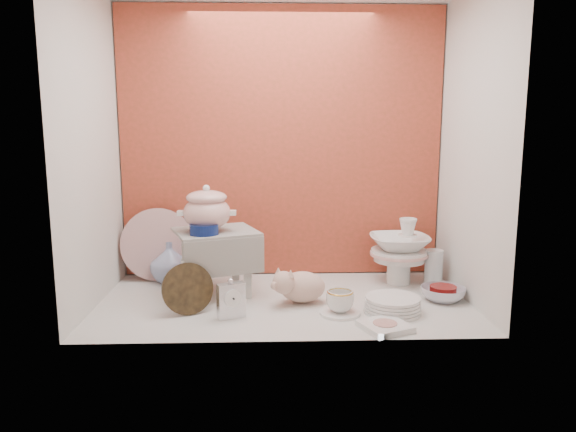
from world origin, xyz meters
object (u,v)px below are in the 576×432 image
at_px(soup_tureen, 207,208).
at_px(dinner_plate_stack, 392,304).
at_px(gold_rim_teacup, 340,301).
at_px(crystal_bowl, 443,294).
at_px(porcelain_tower, 399,251).
at_px(floral_platter, 158,244).
at_px(mantel_clock, 231,299).
at_px(plush_pig, 302,286).
at_px(blue_white_vase, 170,262).
at_px(step_stool, 216,263).

distance_m(soup_tureen, dinner_plate_stack, 1.00).
distance_m(gold_rim_teacup, crystal_bowl, 0.56).
height_order(soup_tureen, porcelain_tower, soup_tureen).
bearing_deg(floral_platter, mantel_clock, -54.22).
relative_size(plush_pig, porcelain_tower, 0.78).
distance_m(soup_tureen, porcelain_tower, 1.06).
bearing_deg(soup_tureen, blue_white_vase, 133.38).
relative_size(crystal_bowl, porcelain_tower, 0.60).
xyz_separation_m(blue_white_vase, mantel_clock, (0.38, -0.57, -0.02)).
height_order(step_stool, blue_white_vase, step_stool).
xyz_separation_m(step_stool, floral_platter, (-0.35, 0.27, 0.03)).
relative_size(step_stool, dinner_plate_stack, 1.48).
xyz_separation_m(dinner_plate_stack, crystal_bowl, (0.29, 0.16, -0.00)).
bearing_deg(plush_pig, gold_rim_teacup, -52.09).
bearing_deg(mantel_clock, step_stool, 82.05).
bearing_deg(mantel_clock, soup_tureen, 89.35).
relative_size(soup_tureen, porcelain_tower, 0.76).
xyz_separation_m(soup_tureen, plush_pig, (0.47, -0.12, -0.37)).
distance_m(soup_tureen, plush_pig, 0.60).
bearing_deg(step_stool, soup_tureen, -165.37).
relative_size(soup_tureen, crystal_bowl, 1.27).
xyz_separation_m(floral_platter, crystal_bowl, (1.47, -0.41, -0.17)).
xyz_separation_m(floral_platter, gold_rim_teacup, (0.94, -0.59, -0.14)).
distance_m(floral_platter, porcelain_tower, 1.33).
height_order(mantel_clock, porcelain_tower, porcelain_tower).
bearing_deg(dinner_plate_stack, floral_platter, 154.23).
bearing_deg(gold_rim_teacup, crystal_bowl, 18.13).
relative_size(step_stool, soup_tureen, 1.43).
bearing_deg(porcelain_tower, mantel_clock, -150.24).
distance_m(mantel_clock, gold_rim_teacup, 0.49).
xyz_separation_m(step_stool, gold_rim_teacup, (0.59, -0.31, -0.10)).
xyz_separation_m(soup_tureen, gold_rim_teacup, (0.63, -0.29, -0.39)).
xyz_separation_m(mantel_clock, plush_pig, (0.33, 0.19, -0.01)).
bearing_deg(blue_white_vase, crystal_bowl, -14.67).
bearing_deg(crystal_bowl, porcelain_tower, 116.90).
relative_size(floral_platter, blue_white_vase, 1.82).
bearing_deg(floral_platter, crystal_bowl, -15.69).
bearing_deg(porcelain_tower, step_stool, -170.78).
bearing_deg(crystal_bowl, gold_rim_teacup, -161.87).
height_order(step_stool, floral_platter, floral_platter).
height_order(plush_pig, dinner_plate_stack, plush_pig).
distance_m(soup_tureen, floral_platter, 0.50).
bearing_deg(dinner_plate_stack, mantel_clock, -176.42).
distance_m(plush_pig, crystal_bowl, 0.70).
relative_size(step_stool, floral_platter, 0.97).
xyz_separation_m(step_stool, mantel_clock, (0.10, -0.34, -0.08)).
relative_size(floral_platter, plush_pig, 1.43).
bearing_deg(crystal_bowl, floral_platter, 164.31).
xyz_separation_m(blue_white_vase, porcelain_tower, (1.25, -0.07, 0.07)).
height_order(floral_platter, plush_pig, floral_platter).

